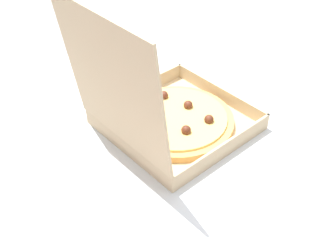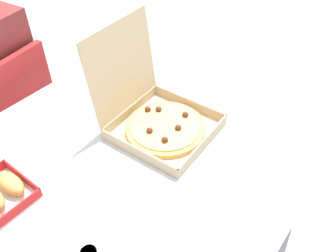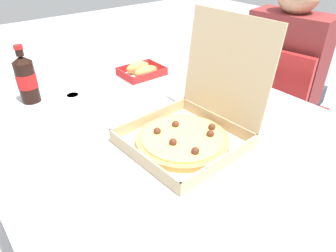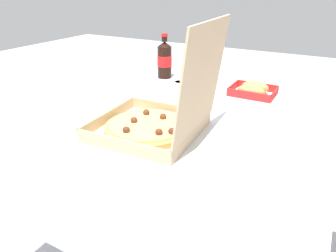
{
  "view_description": "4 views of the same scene",
  "coord_description": "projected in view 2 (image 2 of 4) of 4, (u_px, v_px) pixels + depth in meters",
  "views": [
    {
      "loc": [
        -0.54,
        0.52,
        1.39
      ],
      "look_at": [
        0.07,
        0.02,
        0.74
      ],
      "focal_mm": 45.02,
      "sensor_mm": 36.0,
      "label": 1
    },
    {
      "loc": [
        -0.66,
        -0.61,
        1.6
      ],
      "look_at": [
        0.06,
        -0.06,
        0.77
      ],
      "focal_mm": 38.15,
      "sensor_mm": 36.0,
      "label": 2
    },
    {
      "loc": [
        0.68,
        -0.55,
        1.28
      ],
      "look_at": [
        0.01,
        -0.01,
        0.73
      ],
      "focal_mm": 33.09,
      "sensor_mm": 36.0,
      "label": 3
    },
    {
      "loc": [
        0.88,
        0.49,
        1.17
      ],
      "look_at": [
        0.05,
        0.03,
        0.73
      ],
      "focal_mm": 33.15,
      "sensor_mm": 36.0,
      "label": 4
    }
  ],
  "objects": [
    {
      "name": "bread_side_box",
      "position": [
        1.0,
        191.0,
        1.07
      ],
      "size": [
        0.15,
        0.19,
        0.06
      ],
      "color": "white",
      "rests_on": "dining_table"
    },
    {
      "name": "ground_plane",
      "position": [
        151.0,
        245.0,
        1.74
      ],
      "size": [
        10.0,
        10.0,
        0.0
      ],
      "primitive_type": "plane",
      "color": "#B2B2B7"
    },
    {
      "name": "paper_menu",
      "position": [
        53.0,
        122.0,
        1.34
      ],
      "size": [
        0.26,
        0.23,
        0.0
      ],
      "primitive_type": "cube",
      "rotation": [
        0.0,
        0.0,
        -0.47
      ],
      "color": "white",
      "rests_on": "dining_table"
    },
    {
      "name": "chair",
      "position": [
        11.0,
        116.0,
        1.72
      ],
      "size": [
        0.46,
        0.46,
        0.83
      ],
      "color": "red",
      "rests_on": "ground_plane"
    },
    {
      "name": "dining_table",
      "position": [
        145.0,
        156.0,
        1.31
      ],
      "size": [
        1.17,
        1.1,
        0.71
      ],
      "color": "silver",
      "rests_on": "ground_plane"
    },
    {
      "name": "pizza_box_open",
      "position": [
        158.0,
        117.0,
        1.28
      ],
      "size": [
        0.34,
        0.39,
        0.37
      ],
      "color": "tan",
      "rests_on": "dining_table"
    }
  ]
}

